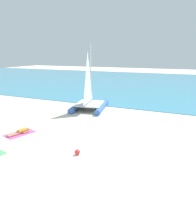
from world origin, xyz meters
TOP-DOWN VIEW (x-y plane):
  - ground_plane at (0.00, 10.00)m, footprint 120.00×120.00m
  - ocean_water at (0.00, 31.20)m, footprint 120.00×40.00m
  - sailboat_blue at (-2.93, 9.62)m, footprint 3.81×5.09m
  - towel_left at (-4.32, 1.92)m, footprint 1.58×2.13m
  - sunbather_left at (-4.30, 1.98)m, footprint 0.80×1.55m
  - beach_ball at (0.68, 0.86)m, footprint 0.31×0.31m

SIDE VIEW (x-z plane):
  - ground_plane at x=0.00m, z-range 0.00..0.00m
  - towel_left at x=-4.32m, z-range 0.00..0.01m
  - ocean_water at x=0.00m, z-range 0.00..0.05m
  - sunbather_left at x=-4.30m, z-range -0.02..0.28m
  - beach_ball at x=0.68m, z-range 0.00..0.31m
  - sailboat_blue at x=-2.93m, z-range -2.10..3.88m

